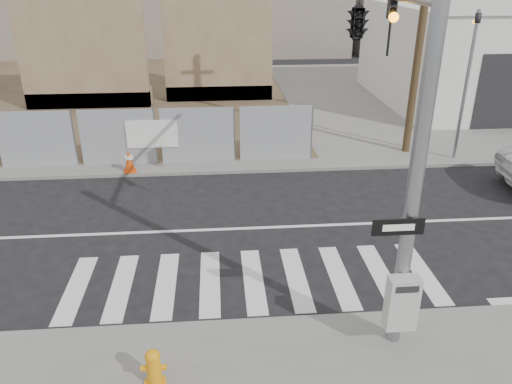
{
  "coord_description": "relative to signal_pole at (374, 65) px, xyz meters",
  "views": [
    {
      "loc": [
        -0.73,
        -12.1,
        6.61
      ],
      "look_at": [
        0.21,
        -0.67,
        1.4
      ],
      "focal_mm": 35.0,
      "sensor_mm": 36.0,
      "label": 1
    }
  ],
  "objects": [
    {
      "name": "sidewalk_far",
      "position": [
        -2.49,
        16.05,
        -4.72
      ],
      "size": [
        50.0,
        20.0,
        0.12
      ],
      "primitive_type": "cube",
      "color": "slate",
      "rests_on": "ground"
    },
    {
      "name": "signal_pole",
      "position": [
        0.0,
        0.0,
        0.0
      ],
      "size": [
        0.96,
        5.87,
        7.0
      ],
      "color": "gray",
      "rests_on": "sidewalk_near"
    },
    {
      "name": "concrete_wall_left",
      "position": [
        -9.49,
        15.13,
        -1.4
      ],
      "size": [
        6.0,
        1.3,
        8.0
      ],
      "color": "brown",
      "rests_on": "sidewalk_far"
    },
    {
      "name": "traffic_cone_d",
      "position": [
        -6.1,
        7.51,
        -4.33
      ],
      "size": [
        0.44,
        0.44,
        0.68
      ],
      "rotation": [
        0.0,
        0.0,
        -0.3
      ],
      "color": "#FF540D",
      "rests_on": "sidewalk_far"
    },
    {
      "name": "traffic_cone_c",
      "position": [
        -6.26,
        6.27,
        -4.27
      ],
      "size": [
        0.49,
        0.49,
        0.8
      ],
      "rotation": [
        0.0,
        0.0,
        0.22
      ],
      "color": "#D5410B",
      "rests_on": "sidewalk_far"
    },
    {
      "name": "concrete_wall_right",
      "position": [
        -2.99,
        16.13,
        -1.4
      ],
      "size": [
        5.5,
        1.3,
        8.0
      ],
      "color": "brown",
      "rests_on": "sidewalk_far"
    },
    {
      "name": "utility_pole_right",
      "position": [
        4.01,
        7.55,
        0.42
      ],
      "size": [
        1.6,
        0.28,
        10.0
      ],
      "color": "#473821",
      "rests_on": "sidewalk_far"
    },
    {
      "name": "auto_shop",
      "position": [
        11.5,
        15.01,
        -2.25
      ],
      "size": [
        12.0,
        10.2,
        5.95
      ],
      "color": "silver",
      "rests_on": "sidewalk_far"
    },
    {
      "name": "far_signal_pole",
      "position": [
        5.51,
        6.65,
        -1.3
      ],
      "size": [
        0.16,
        0.2,
        5.6
      ],
      "color": "gray",
      "rests_on": "sidewalk_far"
    },
    {
      "name": "ground",
      "position": [
        -2.49,
        2.05,
        -4.78
      ],
      "size": [
        100.0,
        100.0,
        0.0
      ],
      "primitive_type": "plane",
      "color": "black",
      "rests_on": "ground"
    },
    {
      "name": "fire_hydrant",
      "position": [
        -4.42,
        -3.53,
        -4.31
      ],
      "size": [
        0.44,
        0.41,
        0.71
      ],
      "rotation": [
        0.0,
        0.0,
        -0.11
      ],
      "color": "orange",
      "rests_on": "sidewalk_near"
    }
  ]
}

